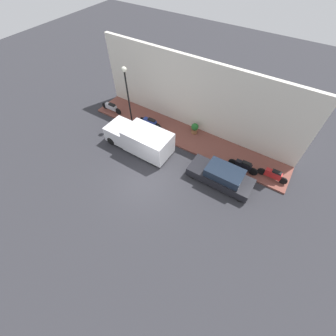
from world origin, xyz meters
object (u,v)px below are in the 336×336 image
Objects in this scene: delivery_van at (139,139)px; motorcycle_blue at (150,123)px; scooter_silver at (111,107)px; motorcycle_black at (243,166)px; parked_car at (221,176)px; streetlamp at (126,86)px; motorcycle_red at (273,174)px; potted_plant at (195,128)px.

delivery_van reaches higher than motorcycle_blue.
motorcycle_black is at bearing -90.93° from scooter_silver.
streetlamp is at bearing 79.18° from parked_car.
parked_car is at bearing 124.96° from motorcycle_red.
delivery_van is at bearing -164.14° from motorcycle_blue.
streetlamp is at bearing 50.19° from delivery_van.
scooter_silver is (-0.08, 4.07, -0.05)m from motorcycle_blue.
potted_plant is (1.26, 6.48, 0.01)m from motorcycle_red.
parked_car is 7.23m from motorcycle_blue.
potted_plant reaches higher than motorcycle_red.
motorcycle_red is at bearing -89.56° from motorcycle_blue.
potted_plant is (1.61, 4.58, -0.00)m from motorcycle_black.
delivery_van is 2.31m from motorcycle_blue.
motorcycle_blue reaches higher than motorcycle_black.
motorcycle_blue is 2.42× the size of potted_plant.
motorcycle_black is 4.86m from potted_plant.
motorcycle_red is 0.93× the size of motorcycle_blue.
potted_plant is at bearing 78.99° from motorcycle_red.
delivery_van is 9.44m from motorcycle_red.
parked_car is 6.38m from delivery_van.
motorcycle_red is at bearing -89.36° from scooter_silver.
motorcycle_red is 11.89m from streetlamp.
streetlamp is (-0.12, -2.29, 2.79)m from scooter_silver.
parked_car is at bearing -131.07° from potted_plant.
scooter_silver is (2.12, 4.70, -0.37)m from delivery_van.
motorcycle_black is 2.36× the size of potted_plant.
motorcycle_red is 9.78m from motorcycle_blue.
scooter_silver is 3.61m from streetlamp.
motorcycle_blue is (2.21, 0.63, -0.32)m from delivery_van.
motorcycle_black is 0.97× the size of motorcycle_blue.
streetlamp is 5.30× the size of potted_plant.
motorcycle_blue reaches higher than motorcycle_red.
scooter_silver is (0.19, 11.95, -0.04)m from motorcycle_black.
scooter_silver is at bearing 65.66° from delivery_van.
motorcycle_black is at bearing -91.99° from motorcycle_blue.
parked_car is 9.33m from streetlamp.
delivery_van is 3.96m from streetlamp.
parked_car is 2.05× the size of motorcycle_black.
parked_car reaches higher than motorcycle_red.
delivery_van is 5.17m from scooter_silver.
potted_plant is at bearing -67.95° from motorcycle_blue.
motorcycle_red is 1.93m from motorcycle_black.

